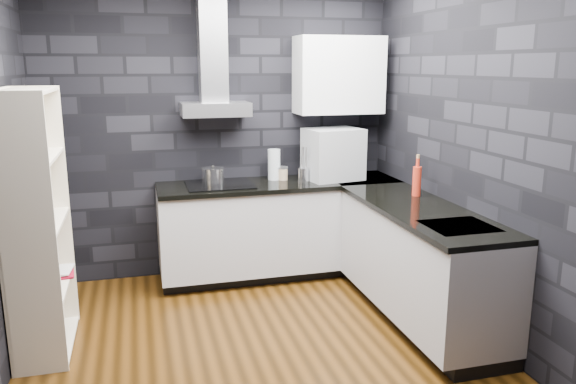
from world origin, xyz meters
name	(u,v)px	position (x,y,z in m)	size (l,w,h in m)	color
ground	(257,346)	(0.00, 0.00, 0.00)	(3.20, 3.20, 0.00)	#45280B
wall_back	(219,130)	(0.00, 1.62, 1.35)	(3.20, 0.05, 2.70)	black
wall_front	(342,224)	(0.00, -1.62, 1.35)	(3.20, 0.05, 2.70)	black
wall_right	(473,148)	(1.62, 0.00, 1.35)	(0.05, 3.20, 2.70)	black
toekick_back	(279,268)	(0.50, 1.34, 0.05)	(2.18, 0.50, 0.10)	black
toekick_right	(421,312)	(1.34, 0.10, 0.05)	(0.50, 1.78, 0.10)	black
counter_back_cab	(280,226)	(0.50, 1.30, 0.48)	(2.20, 0.60, 0.76)	silver
counter_right_cab	(420,261)	(1.30, 0.10, 0.48)	(0.60, 1.80, 0.76)	silver
counter_back_top	(280,184)	(0.50, 1.29, 0.88)	(2.20, 0.62, 0.04)	black
counter_right_top	(421,210)	(1.29, 0.10, 0.88)	(0.62, 1.80, 0.04)	black
counter_corner_top	(361,179)	(1.30, 1.30, 0.88)	(0.62, 0.62, 0.04)	black
hood_body	(215,109)	(-0.05, 1.43, 1.56)	(0.60, 0.34, 0.12)	silver
hood_chimney	(213,50)	(-0.05, 1.50, 2.07)	(0.24, 0.20, 0.90)	silver
upper_cabinet	(339,75)	(1.10, 1.43, 1.85)	(0.80, 0.35, 0.70)	white
cooktop	(220,184)	(-0.05, 1.30, 0.91)	(0.58, 0.50, 0.01)	black
sink_rim	(459,227)	(1.30, -0.40, 0.89)	(0.44, 0.40, 0.01)	silver
pot	(213,176)	(-0.09, 1.38, 0.97)	(0.20, 0.20, 0.12)	silver
glass_vase	(274,164)	(0.48, 1.42, 1.04)	(0.12, 0.12, 0.28)	silver
storage_jar	(283,174)	(0.55, 1.38, 0.95)	(0.09, 0.09, 0.11)	tan
utensil_crock	(303,175)	(0.72, 1.26, 0.96)	(0.10, 0.10, 0.13)	silver
appliance_garage	(333,155)	(1.01, 1.30, 1.12)	(0.49, 0.38, 0.49)	#ADB0B5
red_bottle	(417,181)	(1.44, 0.47, 1.02)	(0.07, 0.07, 0.24)	#B62C19
bookshelf	(37,223)	(-1.42, 0.39, 0.90)	(0.34, 0.80, 1.80)	#EDE1C8
fruit_bowl	(34,222)	(-1.42, 0.29, 0.94)	(0.20, 0.20, 0.05)	white
book_red	(46,262)	(-1.41, 0.55, 0.57)	(0.18, 0.02, 0.24)	maroon
book_second	(46,257)	(-1.42, 0.59, 0.59)	(0.17, 0.02, 0.23)	#B2B2B2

